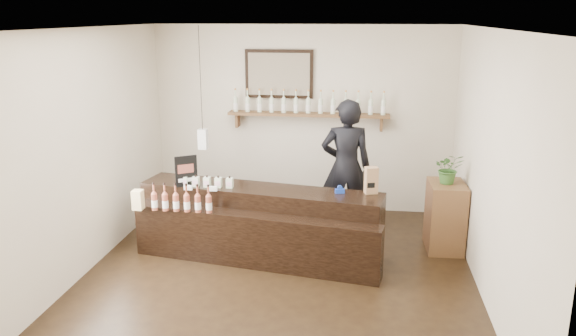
% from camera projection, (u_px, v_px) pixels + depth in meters
% --- Properties ---
extents(ground, '(5.00, 5.00, 0.00)m').
position_uv_depth(ground, '(277.00, 278.00, 6.48)').
color(ground, black).
rests_on(ground, ground).
extents(room_shell, '(5.00, 5.00, 5.00)m').
position_uv_depth(room_shell, '(277.00, 133.00, 6.03)').
color(room_shell, beige).
rests_on(room_shell, ground).
extents(back_wall_decor, '(2.66, 0.96, 1.69)m').
position_uv_depth(back_wall_decor, '(292.00, 97.00, 8.30)').
color(back_wall_decor, '#58321E').
rests_on(back_wall_decor, ground).
extents(counter, '(3.11, 1.31, 1.00)m').
position_uv_depth(counter, '(258.00, 225.00, 6.98)').
color(counter, black).
rests_on(counter, ground).
extents(promo_sign, '(0.25, 0.17, 0.39)m').
position_uv_depth(promo_sign, '(186.00, 171.00, 6.98)').
color(promo_sign, black).
rests_on(promo_sign, counter).
extents(paper_bag, '(0.17, 0.15, 0.32)m').
position_uv_depth(paper_bag, '(371.00, 180.00, 6.71)').
color(paper_bag, olive).
rests_on(paper_bag, counter).
extents(tape_dispenser, '(0.12, 0.07, 0.10)m').
position_uv_depth(tape_dispenser, '(340.00, 190.00, 6.75)').
color(tape_dispenser, '#16379E').
rests_on(tape_dispenser, counter).
extents(side_cabinet, '(0.46, 0.62, 0.88)m').
position_uv_depth(side_cabinet, '(445.00, 216.00, 7.17)').
color(side_cabinet, '#58321E').
rests_on(side_cabinet, ground).
extents(potted_plant, '(0.36, 0.32, 0.39)m').
position_uv_depth(potted_plant, '(449.00, 168.00, 7.00)').
color(potted_plant, '#345F26').
rests_on(potted_plant, side_cabinet).
extents(shopkeeper, '(0.82, 0.59, 2.11)m').
position_uv_depth(shopkeeper, '(346.00, 158.00, 7.59)').
color(shopkeeper, black).
rests_on(shopkeeper, ground).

